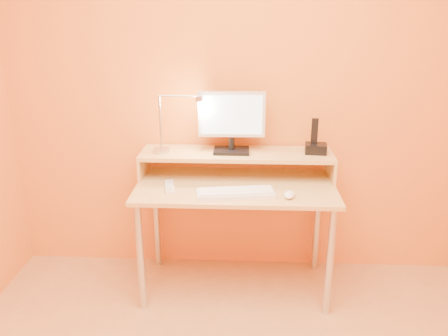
# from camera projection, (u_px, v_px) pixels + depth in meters

# --- Properties ---
(wall_back) EXTENTS (3.00, 0.04, 2.50)m
(wall_back) POSITION_uv_depth(u_px,v_px,m) (238.00, 88.00, 2.87)
(wall_back) COLOR orange
(wall_back) RESTS_ON floor
(desk_leg_fl) EXTENTS (0.04, 0.04, 0.69)m
(desk_leg_fl) POSITION_uv_depth(u_px,v_px,m) (141.00, 258.00, 2.66)
(desk_leg_fl) COLOR silver
(desk_leg_fl) RESTS_ON floor
(desk_leg_fr) EXTENTS (0.04, 0.04, 0.69)m
(desk_leg_fr) POSITION_uv_depth(u_px,v_px,m) (330.00, 263.00, 2.62)
(desk_leg_fr) COLOR silver
(desk_leg_fr) RESTS_ON floor
(desk_leg_bl) EXTENTS (0.04, 0.04, 0.69)m
(desk_leg_bl) POSITION_uv_depth(u_px,v_px,m) (156.00, 220.00, 3.13)
(desk_leg_bl) COLOR silver
(desk_leg_bl) RESTS_ON floor
(desk_leg_br) EXTENTS (0.04, 0.04, 0.69)m
(desk_leg_br) POSITION_uv_depth(u_px,v_px,m) (317.00, 223.00, 3.09)
(desk_leg_br) COLOR silver
(desk_leg_br) RESTS_ON floor
(desk_lower) EXTENTS (1.20, 0.60, 0.02)m
(desk_lower) POSITION_uv_depth(u_px,v_px,m) (236.00, 187.00, 2.75)
(desk_lower) COLOR #E0BB68
(desk_lower) RESTS_ON floor
(shelf_riser_left) EXTENTS (0.02, 0.30, 0.14)m
(shelf_riser_left) POSITION_uv_depth(u_px,v_px,m) (144.00, 165.00, 2.89)
(shelf_riser_left) COLOR #E0BB68
(shelf_riser_left) RESTS_ON desk_lower
(shelf_riser_right) EXTENTS (0.02, 0.30, 0.14)m
(shelf_riser_right) POSITION_uv_depth(u_px,v_px,m) (331.00, 167.00, 2.84)
(shelf_riser_right) COLOR #E0BB68
(shelf_riser_right) RESTS_ON desk_lower
(desk_shelf) EXTENTS (1.20, 0.30, 0.02)m
(desk_shelf) POSITION_uv_depth(u_px,v_px,m) (237.00, 154.00, 2.84)
(desk_shelf) COLOR #E0BB68
(desk_shelf) RESTS_ON desk_lower
(monitor_foot) EXTENTS (0.22, 0.16, 0.02)m
(monitor_foot) POSITION_uv_depth(u_px,v_px,m) (231.00, 151.00, 2.84)
(monitor_foot) COLOR black
(monitor_foot) RESTS_ON desk_shelf
(monitor_neck) EXTENTS (0.04, 0.04, 0.07)m
(monitor_neck) POSITION_uv_depth(u_px,v_px,m) (231.00, 144.00, 2.82)
(monitor_neck) COLOR black
(monitor_neck) RESTS_ON monitor_foot
(monitor_panel) EXTENTS (0.41, 0.04, 0.28)m
(monitor_panel) POSITION_uv_depth(u_px,v_px,m) (232.00, 114.00, 2.77)
(monitor_panel) COLOR silver
(monitor_panel) RESTS_ON monitor_neck
(monitor_back) EXTENTS (0.37, 0.02, 0.24)m
(monitor_back) POSITION_uv_depth(u_px,v_px,m) (232.00, 113.00, 2.79)
(monitor_back) COLOR black
(monitor_back) RESTS_ON monitor_panel
(monitor_screen) EXTENTS (0.37, 0.01, 0.24)m
(monitor_screen) POSITION_uv_depth(u_px,v_px,m) (232.00, 115.00, 2.75)
(monitor_screen) COLOR #BCE0F2
(monitor_screen) RESTS_ON monitor_panel
(lamp_base) EXTENTS (0.10, 0.10, 0.02)m
(lamp_base) POSITION_uv_depth(u_px,v_px,m) (162.00, 151.00, 2.83)
(lamp_base) COLOR silver
(lamp_base) RESTS_ON desk_shelf
(lamp_post) EXTENTS (0.01, 0.01, 0.33)m
(lamp_post) POSITION_uv_depth(u_px,v_px,m) (160.00, 123.00, 2.77)
(lamp_post) COLOR silver
(lamp_post) RESTS_ON lamp_base
(lamp_arm) EXTENTS (0.24, 0.01, 0.01)m
(lamp_arm) POSITION_uv_depth(u_px,v_px,m) (179.00, 96.00, 2.71)
(lamp_arm) COLOR silver
(lamp_arm) RESTS_ON lamp_post
(lamp_head) EXTENTS (0.04, 0.04, 0.03)m
(lamp_head) POSITION_uv_depth(u_px,v_px,m) (199.00, 99.00, 2.70)
(lamp_head) COLOR silver
(lamp_head) RESTS_ON lamp_arm
(lamp_bulb) EXTENTS (0.03, 0.03, 0.00)m
(lamp_bulb) POSITION_uv_depth(u_px,v_px,m) (199.00, 101.00, 2.71)
(lamp_bulb) COLOR #FFEAC6
(lamp_bulb) RESTS_ON lamp_head
(phone_dock) EXTENTS (0.14, 0.11, 0.06)m
(phone_dock) POSITION_uv_depth(u_px,v_px,m) (316.00, 149.00, 2.81)
(phone_dock) COLOR black
(phone_dock) RESTS_ON desk_shelf
(phone_handset) EXTENTS (0.04, 0.03, 0.16)m
(phone_handset) POSITION_uv_depth(u_px,v_px,m) (315.00, 131.00, 2.77)
(phone_handset) COLOR black
(phone_handset) RESTS_ON phone_dock
(phone_led) EXTENTS (0.01, 0.00, 0.04)m
(phone_led) POSITION_uv_depth(u_px,v_px,m) (324.00, 151.00, 2.76)
(phone_led) COLOR #2F31FF
(phone_led) RESTS_ON phone_dock
(keyboard) EXTENTS (0.46, 0.20, 0.02)m
(keyboard) POSITION_uv_depth(u_px,v_px,m) (236.00, 193.00, 2.59)
(keyboard) COLOR silver
(keyboard) RESTS_ON desk_lower
(mouse) EXTENTS (0.08, 0.11, 0.04)m
(mouse) POSITION_uv_depth(u_px,v_px,m) (289.00, 194.00, 2.56)
(mouse) COLOR white
(mouse) RESTS_ON desk_lower
(remote_control) EXTENTS (0.08, 0.19, 0.02)m
(remote_control) POSITION_uv_depth(u_px,v_px,m) (169.00, 187.00, 2.70)
(remote_control) COLOR silver
(remote_control) RESTS_ON desk_lower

